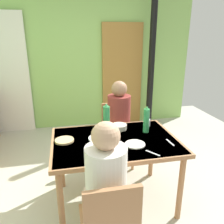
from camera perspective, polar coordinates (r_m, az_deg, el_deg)
name	(u,v)px	position (r m, az deg, el deg)	size (l,w,h in m)	color
ground_plane	(97,195)	(2.79, -3.70, -20.29)	(5.99, 5.99, 0.00)	beige
wall_back	(78,61)	(4.49, -8.50, 12.53)	(4.50, 0.10, 2.58)	#91C364
door_wooden	(122,76)	(4.59, 2.57, 9.18)	(0.80, 0.05, 2.00)	olive
stove_pipe_column	(152,62)	(4.45, 9.94, 12.40)	(0.12, 0.12, 2.58)	black
curtain_panel	(3,75)	(4.54, -25.81, 8.33)	(0.90, 0.03, 2.17)	white
dining_table	(115,147)	(2.35, 0.77, -8.75)	(1.27, 0.90, 0.75)	#A7724A
chair_near_diner	(110,223)	(1.78, -0.60, -26.29)	(0.40, 0.40, 0.87)	#A7724A
chair_far_diner	(117,130)	(3.17, 1.20, -4.65)	(0.40, 0.40, 0.87)	#A7724A
person_near_diner	(106,178)	(1.70, -1.58, -16.28)	(0.30, 0.37, 0.77)	#EFE3CC
person_far_diner	(119,114)	(2.95, 1.84, -0.61)	(0.30, 0.37, 0.77)	maroon
water_bottle_green_near	(106,117)	(2.53, -1.43, -1.28)	(0.08, 0.08, 0.30)	#359B54
water_bottle_green_far	(146,120)	(2.47, 8.64, -1.99)	(0.06, 0.06, 0.30)	#35A157
serving_bowl_center	(119,127)	(2.56, 1.84, -3.75)	(0.17, 0.17, 0.06)	#EBE3C8
dinner_plate_near_left	(99,138)	(2.34, -3.32, -6.59)	(0.22, 0.22, 0.01)	white
dinner_plate_near_right	(135,144)	(2.23, 5.83, -8.09)	(0.20, 0.20, 0.01)	white
drinking_glass_by_near_diner	(148,123)	(2.66, 8.98, -2.73)	(0.06, 0.06, 0.09)	silver
bread_plate_sliced	(64,140)	(2.33, -11.93, -7.03)	(0.19, 0.19, 0.02)	#DBB77A
cutlery_knife_near	(153,153)	(2.10, 10.27, -10.18)	(0.15, 0.02, 0.00)	silver
cutlery_fork_near	(170,142)	(2.33, 14.46, -7.45)	(0.15, 0.02, 0.00)	silver
cutlery_knife_far	(112,146)	(2.19, -0.04, -8.60)	(0.15, 0.02, 0.00)	silver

